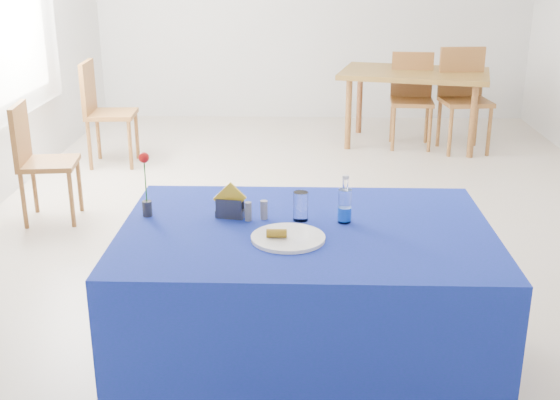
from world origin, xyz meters
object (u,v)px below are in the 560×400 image
at_px(plate, 288,238).
at_px(chair_bg_left, 412,93).
at_px(chair_win_a, 37,154).
at_px(chair_win_b, 101,106).
at_px(water_bottle, 345,207).
at_px(oak_table, 414,79).
at_px(chair_bg_right, 463,92).
at_px(blue_table, 305,306).

relative_size(plate, chair_bg_left, 0.33).
height_order(chair_win_a, chair_win_b, chair_win_b).
distance_m(water_bottle, chair_win_a, 2.88).
distance_m(plate, chair_bg_left, 4.56).
xyz_separation_m(oak_table, chair_win_b, (-2.96, -0.82, -0.12)).
height_order(plate, chair_bg_right, chair_bg_right).
distance_m(water_bottle, chair_bg_right, 4.30).
height_order(blue_table, chair_bg_right, chair_bg_right).
bearing_deg(plate, chair_bg_right, 68.86).
xyz_separation_m(chair_bg_left, chair_bg_right, (0.49, -0.14, 0.04)).
height_order(blue_table, chair_bg_left, chair_bg_left).
relative_size(plate, chair_win_a, 0.35).
distance_m(water_bottle, chair_bg_left, 4.30).
bearing_deg(water_bottle, blue_table, -158.15).
bearing_deg(oak_table, chair_bg_right, -18.73).
height_order(blue_table, chair_win_a, chair_win_a).
relative_size(blue_table, chair_win_b, 1.67).
height_order(plate, oak_table, plate).
bearing_deg(chair_win_b, chair_bg_left, -78.14).
xyz_separation_m(plate, chair_bg_right, (1.65, 4.26, -0.19)).
height_order(plate, chair_win_a, chair_win_a).
xyz_separation_m(water_bottle, chair_win_b, (-2.02, 3.39, -0.28)).
bearing_deg(chair_bg_left, plate, -100.36).
bearing_deg(chair_bg_left, oak_table, 45.11).
height_order(plate, blue_table, plate).
bearing_deg(oak_table, chair_win_a, -143.23).
bearing_deg(oak_table, blue_table, -104.51).
xyz_separation_m(chair_bg_right, chair_win_a, (-3.50, -2.11, -0.08)).
xyz_separation_m(oak_table, chair_bg_left, (-0.02, -0.02, -0.14)).
distance_m(chair_bg_right, chair_win_a, 4.09).
bearing_deg(oak_table, water_bottle, -102.59).
xyz_separation_m(oak_table, chair_bg_right, (0.46, -0.16, -0.10)).
relative_size(chair_bg_right, chair_win_a, 1.15).
distance_m(blue_table, chair_bg_left, 4.40).
bearing_deg(chair_bg_left, water_bottle, -97.93).
xyz_separation_m(water_bottle, chair_bg_left, (0.92, 4.19, -0.29)).
relative_size(plate, chair_bg_right, 0.31).
relative_size(plate, oak_table, 0.19).
height_order(blue_table, chair_win_b, chair_win_b).
xyz_separation_m(blue_table, chair_win_b, (-1.86, 3.46, 0.17)).
bearing_deg(blue_table, chair_bg_left, 75.70).
bearing_deg(chair_bg_right, chair_win_b, -175.12).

